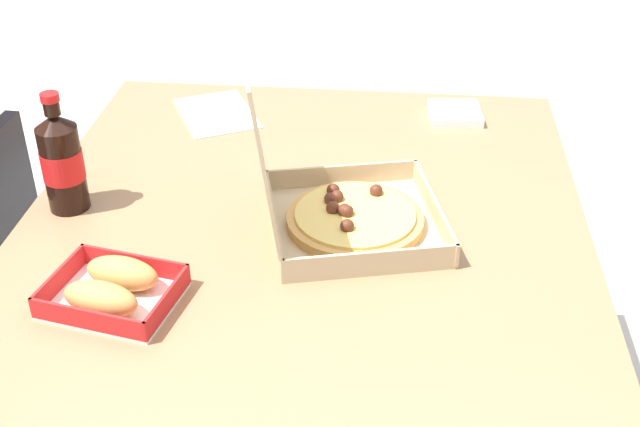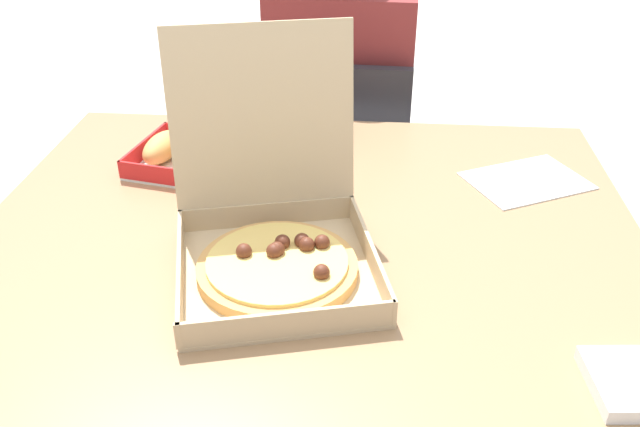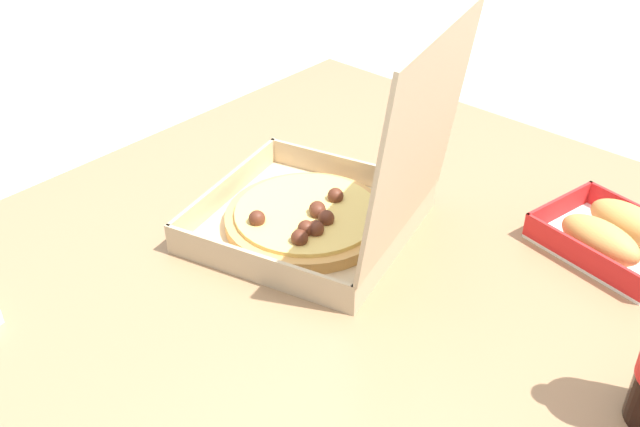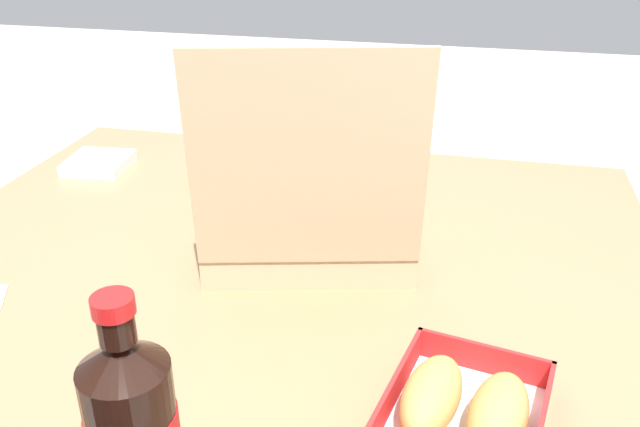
{
  "view_description": "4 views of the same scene",
  "coord_description": "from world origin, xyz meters",
  "px_view_note": "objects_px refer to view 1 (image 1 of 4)",
  "views": [
    {
      "loc": [
        -1.23,
        -0.15,
        1.54
      ],
      "look_at": [
        -0.04,
        -0.03,
        0.77
      ],
      "focal_mm": 46.02,
      "sensor_mm": 36.0,
      "label": 1
    },
    {
      "loc": [
        0.1,
        -0.9,
        1.35
      ],
      "look_at": [
        0.02,
        -0.0,
        0.8
      ],
      "focal_mm": 38.07,
      "sensor_mm": 36.0,
      "label": 2
    },
    {
      "loc": [
        0.61,
        0.51,
        1.35
      ],
      "look_at": [
        -0.03,
        -0.06,
        0.78
      ],
      "focal_mm": 41.01,
      "sensor_mm": 36.0,
      "label": 3
    },
    {
      "loc": [
        -0.25,
        0.79,
        1.23
      ],
      "look_at": [
        -0.05,
        -0.09,
        0.79
      ],
      "focal_mm": 37.93,
      "sensor_mm": 36.0,
      "label": 4
    }
  ],
  "objects_px": {
    "bread_side_box": "(112,288)",
    "napkin_pile": "(455,113)",
    "paper_menu": "(217,114)",
    "pizza_box_open": "(338,205)",
    "cola_bottle": "(62,161)"
  },
  "relations": [
    {
      "from": "bread_side_box",
      "to": "napkin_pile",
      "type": "bearing_deg",
      "value": -37.75
    },
    {
      "from": "paper_menu",
      "to": "pizza_box_open",
      "type": "bearing_deg",
      "value": -171.43
    },
    {
      "from": "cola_bottle",
      "to": "pizza_box_open",
      "type": "bearing_deg",
      "value": -92.65
    },
    {
      "from": "cola_bottle",
      "to": "paper_menu",
      "type": "xyz_separation_m",
      "value": [
        0.41,
        -0.18,
        -0.09
      ]
    },
    {
      "from": "cola_bottle",
      "to": "napkin_pile",
      "type": "xyz_separation_m",
      "value": [
        0.44,
        -0.71,
        -0.08
      ]
    },
    {
      "from": "napkin_pile",
      "to": "cola_bottle",
      "type": "bearing_deg",
      "value": 122.01
    },
    {
      "from": "cola_bottle",
      "to": "bread_side_box",
      "type": "bearing_deg",
      "value": -147.62
    },
    {
      "from": "paper_menu",
      "to": "napkin_pile",
      "type": "relative_size",
      "value": 1.91
    },
    {
      "from": "pizza_box_open",
      "to": "napkin_pile",
      "type": "height_order",
      "value": "pizza_box_open"
    },
    {
      "from": "bread_side_box",
      "to": "cola_bottle",
      "type": "relative_size",
      "value": 0.96
    },
    {
      "from": "bread_side_box",
      "to": "paper_menu",
      "type": "height_order",
      "value": "bread_side_box"
    },
    {
      "from": "bread_side_box",
      "to": "napkin_pile",
      "type": "height_order",
      "value": "bread_side_box"
    },
    {
      "from": "bread_side_box",
      "to": "paper_menu",
      "type": "xyz_separation_m",
      "value": [
        0.67,
        -0.02,
        -0.02
      ]
    },
    {
      "from": "pizza_box_open",
      "to": "bread_side_box",
      "type": "height_order",
      "value": "pizza_box_open"
    },
    {
      "from": "cola_bottle",
      "to": "paper_menu",
      "type": "distance_m",
      "value": 0.46
    }
  ]
}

